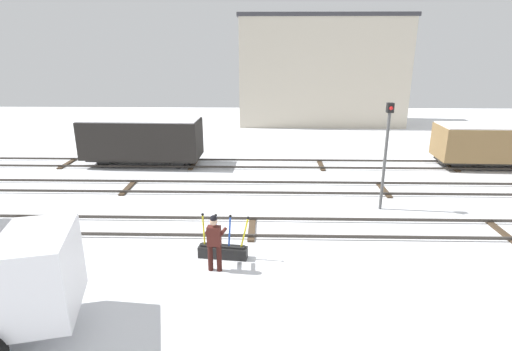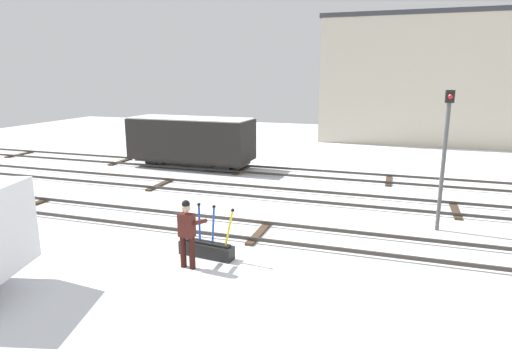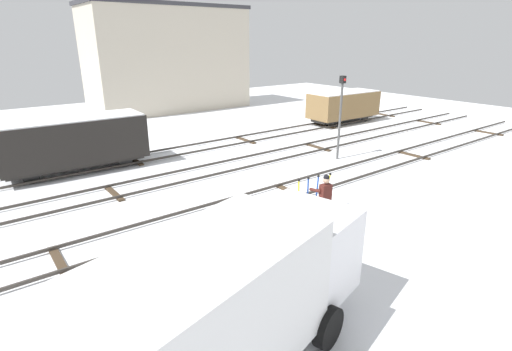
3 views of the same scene
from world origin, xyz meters
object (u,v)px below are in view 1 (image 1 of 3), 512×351
Objects in this scene: switch_lever_frame at (223,250)px; freight_car_far_end at (142,139)px; signal_post at (386,147)px; rail_worker at (214,240)px; freight_car_back_track at (490,143)px.

switch_lever_frame is 11.53m from freight_car_far_end.
signal_post is (5.94, 4.05, 2.32)m from switch_lever_frame.
rail_worker is 0.27× the size of freight_car_far_end.
freight_car_back_track is at bearing 45.56° from rail_worker.
freight_car_back_track reaches higher than rail_worker.
rail_worker is 17.27m from freight_car_back_track.
signal_post is at bearing 40.96° from switch_lever_frame.
switch_lever_frame is 7.55m from signal_post.
freight_car_far_end is (-5.42, 10.11, 1.21)m from switch_lever_frame.
freight_car_far_end is (-11.36, 6.06, -1.11)m from signal_post.
freight_car_back_track is (18.71, 0.00, -0.13)m from freight_car_far_end.
freight_car_far_end is 18.71m from freight_car_back_track.
rail_worker is 0.41× the size of signal_post.
rail_worker reaches higher than switch_lever_frame.
freight_car_back_track is (13.29, 10.11, 1.08)m from switch_lever_frame.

